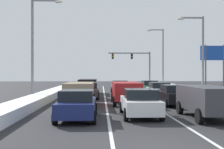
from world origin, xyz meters
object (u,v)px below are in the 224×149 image
Objects in this scene: suv_tan_left_lane_second at (80,92)px; street_lamp_left_mid at (36,40)px; sedan_charcoal_left_lane_third at (88,90)px; street_lamp_right_mid at (199,49)px; sedan_black_right_lane_second at (174,95)px; sedan_green_right_lane_fourth at (150,87)px; traffic_light_gantry at (137,61)px; suv_red_center_lane_second at (126,91)px; sedan_gray_center_lane_fourth at (120,87)px; sedan_white_center_lane_nearest at (140,102)px; sedan_navy_left_lane_nearest at (77,104)px; roadside_sign_right at (215,58)px; sedan_silver_right_lane_third at (159,90)px; sedan_maroon_center_lane_third at (124,90)px; suv_black_left_lane_fourth at (88,85)px; suv_charcoal_right_lane_nearest at (207,99)px; street_lamp_right_far at (161,53)px.

suv_tan_left_lane_second is 6.77m from street_lamp_left_mid.
street_lamp_right_mid reaches higher than sedan_charcoal_left_lane_third.
sedan_black_right_lane_second is 8.81m from sedan_charcoal_left_lane_third.
traffic_light_gantry is at bearing 87.95° from sedan_green_right_lane_fourth.
suv_red_center_lane_second and suv_tan_left_lane_second have the same top height.
street_lamp_right_mid is at bearing 37.71° from suv_red_center_lane_second.
suv_tan_left_lane_second is (-3.75, -12.77, 0.25)m from sedan_gray_center_lane_fourth.
sedan_white_center_lane_nearest is 0.52× the size of street_lamp_left_mid.
roadside_sign_right is at bearing 50.41° from sedan_navy_left_lane_nearest.
sedan_silver_right_lane_third is at bearing 1.72° from sedan_charcoal_left_lane_third.
sedan_green_right_lane_fourth is 0.92× the size of suv_tan_left_lane_second.
sedan_silver_right_lane_third and sedan_white_center_lane_nearest have the same top height.
sedan_maroon_center_lane_third is 0.82× the size of roadside_sign_right.
sedan_silver_right_lane_third is 1.00× the size of sedan_maroon_center_lane_third.
sedan_charcoal_left_lane_third is 0.82× the size of roadside_sign_right.
roadside_sign_right is (10.61, 9.50, 3.00)m from suv_red_center_lane_second.
suv_black_left_lane_fourth is 10.23m from street_lamp_left_mid.
suv_charcoal_right_lane_nearest is 12.31m from sedan_silver_right_lane_third.
street_lamp_right_far is (7.25, 29.29, 4.72)m from sedan_white_center_lane_nearest.
sedan_gray_center_lane_fourth is at bearing 99.88° from suv_charcoal_right_lane_nearest.
street_lamp_right_far reaches higher than sedan_white_center_lane_nearest.
street_lamp_right_mid reaches higher than suv_red_center_lane_second.
sedan_green_right_lane_fourth is at bearing -92.05° from traffic_light_gantry.
suv_charcoal_right_lane_nearest is at bearing -112.91° from roadside_sign_right.
street_lamp_right_far is (3.85, 30.09, 4.47)m from suv_charcoal_right_lane_nearest.
suv_black_left_lane_fourth is (-7.23, -0.64, 0.25)m from sedan_green_right_lane_fourth.
sedan_black_right_lane_second is at bearing -60.38° from suv_black_left_lane_fourth.
suv_black_left_lane_fourth is at bearing 64.89° from street_lamp_left_mid.
traffic_light_gantry is 29.09m from street_lamp_left_mid.
sedan_charcoal_left_lane_third is at bearing -178.28° from sedan_silver_right_lane_third.
sedan_maroon_center_lane_third is 7.79m from suv_tan_left_lane_second.
suv_tan_left_lane_second is at bearing 93.00° from sedan_navy_left_lane_nearest.
suv_charcoal_right_lane_nearest is 1.09× the size of sedan_charcoal_left_lane_third.
sedan_green_right_lane_fourth is (0.20, 19.02, -0.25)m from suv_charcoal_right_lane_nearest.
sedan_green_right_lane_fourth is 0.92× the size of suv_black_left_lane_fourth.
street_lamp_left_mid is at bearing -126.36° from street_lamp_right_far.
roadside_sign_right is (18.01, 6.68, -1.15)m from street_lamp_left_mid.
street_lamp_right_far reaches higher than street_lamp_right_mid.
sedan_black_right_lane_second is 8.92m from street_lamp_right_mid.
sedan_green_right_lane_fourth is at bearing 60.27° from suv_tan_left_lane_second.
street_lamp_right_far is (3.65, 11.07, 4.72)m from sedan_green_right_lane_fourth.
suv_black_left_lane_fourth is at bearing -113.47° from traffic_light_gantry.
sedan_white_center_lane_nearest is 6.31m from suv_red_center_lane_second.
sedan_white_center_lane_nearest is 1.00× the size of sedan_maroon_center_lane_third.
sedan_charcoal_left_lane_third is at bearing -120.41° from street_lamp_right_far.
sedan_black_right_lane_second is 30.48m from traffic_light_gantry.
roadside_sign_right is (14.08, 10.31, 3.00)m from suv_tan_left_lane_second.
suv_tan_left_lane_second reaches higher than sedan_gray_center_lane_fourth.
sedan_gray_center_lane_fourth is 3.78m from suv_black_left_lane_fourth.
roadside_sign_right reaches higher than sedan_white_center_lane_nearest.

